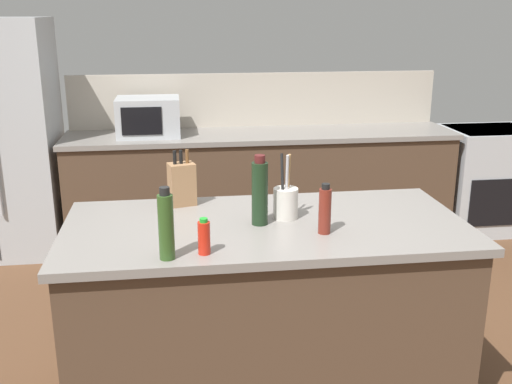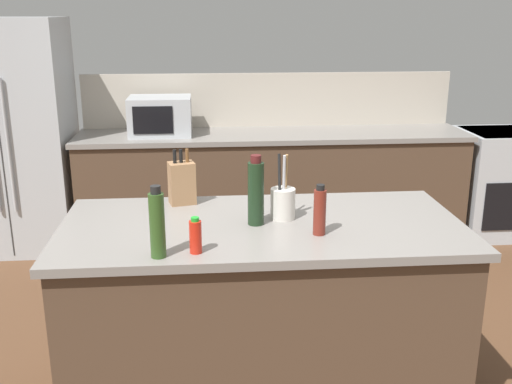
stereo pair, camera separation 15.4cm
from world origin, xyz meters
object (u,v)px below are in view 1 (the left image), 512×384
Objects in this scene: range_oven at (486,179)px; utensil_crock at (286,202)px; vinegar_bottle at (325,210)px; microwave at (148,117)px; olive_oil_bottle at (166,226)px; hot_sauce_bottle at (204,237)px; knife_block at (182,184)px; wine_bottle at (260,192)px.

range_oven is 2.87× the size of utensil_crock.
vinegar_bottle is at bearing -59.36° from utensil_crock.
olive_oil_bottle is at bearing -86.47° from microwave.
range_oven is at bearing 48.44° from vinegar_bottle.
vinegar_bottle is at bearing 17.03° from hot_sauce_bottle.
olive_oil_bottle reaches higher than hot_sauce_bottle.
knife_block is 0.57m from utensil_crock.
knife_block is 0.81m from vinegar_bottle.
microwave is 2.28m from wine_bottle.
hot_sauce_bottle is (0.31, -2.53, -0.08)m from microwave.
hot_sauce_bottle is 0.47× the size of wine_bottle.
knife_block reaches higher than range_oven.
utensil_crock is at bearing 37.09° from olive_oil_bottle.
vinegar_bottle is 0.32m from wine_bottle.
hot_sauce_bottle is at bearing -83.02° from microwave.
hot_sauce_bottle is at bearing -97.61° from knife_block.
microwave is 1.64× the size of olive_oil_bottle.
utensil_crock reaches higher than microwave.
knife_block is at bearing 83.99° from olive_oil_bottle.
vinegar_bottle is (0.55, 0.17, 0.04)m from hot_sauce_bottle.
knife_block is at bearing 135.41° from wine_bottle.
olive_oil_bottle is (-2.80, -2.57, 0.62)m from range_oven.
range_oven is 3.03× the size of olive_oil_bottle.
olive_oil_bottle is (-0.57, -0.43, 0.06)m from utensil_crock.
knife_block is 1.86× the size of hot_sauce_bottle.
wine_bottle is (0.28, 0.33, 0.08)m from hot_sauce_bottle.
hot_sauce_bottle is 0.67× the size of vinegar_bottle.
vinegar_bottle is at bearing -131.56° from range_oven.
microwave is at bearing 110.03° from vinegar_bottle.
utensil_crock reaches higher than hot_sauce_bottle.
vinegar_bottle is at bearing 15.83° from olive_oil_bottle.
olive_oil_bottle is (0.16, -2.57, -0.01)m from microwave.
olive_oil_bottle is (-0.70, -0.20, 0.03)m from vinegar_bottle.
olive_oil_bottle reaches higher than knife_block.
microwave is at bearing 83.11° from knife_block.
wine_bottle reaches higher than knife_block.
hot_sauce_bottle is (-0.42, -0.40, -0.01)m from utensil_crock.
wine_bottle is at bearing 39.84° from olive_oil_bottle.
hot_sauce_bottle is (-2.65, -2.53, 0.55)m from range_oven.
wine_bottle is (-0.27, 0.16, 0.05)m from vinegar_bottle.
vinegar_bottle is (0.86, -2.37, -0.04)m from microwave.
wine_bottle is 0.56m from olive_oil_bottle.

